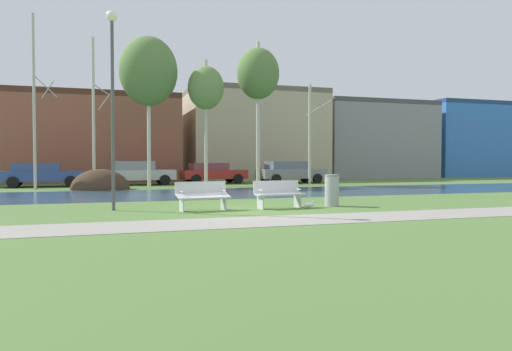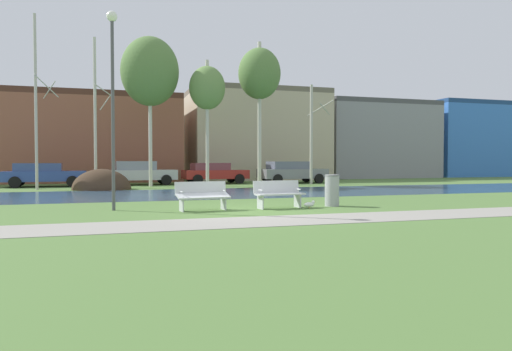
# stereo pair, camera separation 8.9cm
# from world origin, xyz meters

# --- Properties ---
(ground_plane) EXTENTS (120.00, 120.00, 0.00)m
(ground_plane) POSITION_xyz_m (0.00, 10.00, 0.00)
(ground_plane) COLOR #517538
(paved_path_strip) EXTENTS (60.00, 1.97, 0.01)m
(paved_path_strip) POSITION_xyz_m (0.00, -2.36, 0.01)
(paved_path_strip) COLOR gray
(paved_path_strip) RESTS_ON ground
(river_band) EXTENTS (80.00, 7.01, 0.01)m
(river_band) POSITION_xyz_m (0.00, 7.84, 0.00)
(river_band) COLOR #33516B
(river_band) RESTS_ON ground
(soil_mound) EXTENTS (2.99, 2.47, 2.15)m
(soil_mound) POSITION_xyz_m (-4.36, 12.36, 0.00)
(soil_mound) COLOR #423021
(soil_mound) RESTS_ON ground
(bench_left) EXTENTS (1.65, 0.73, 0.87)m
(bench_left) POSITION_xyz_m (-1.24, 0.59, 0.47)
(bench_left) COLOR silver
(bench_left) RESTS_ON ground
(bench_right) EXTENTS (1.65, 0.73, 0.87)m
(bench_right) POSITION_xyz_m (1.21, 0.59, 0.47)
(bench_right) COLOR silver
(bench_right) RESTS_ON ground
(trash_bin) EXTENTS (0.50, 0.50, 1.04)m
(trash_bin) POSITION_xyz_m (3.12, 0.67, 0.54)
(trash_bin) COLOR #999B9E
(trash_bin) RESTS_ON ground
(seagull) EXTENTS (0.41, 0.15, 0.25)m
(seagull) POSITION_xyz_m (2.10, 0.19, 0.13)
(seagull) COLOR white
(seagull) RESTS_ON ground
(streetlamp) EXTENTS (0.32, 0.32, 5.99)m
(streetlamp) POSITION_xyz_m (-3.80, 1.42, 3.93)
(streetlamp) COLOR #4C4C51
(streetlamp) RESTS_ON ground
(birch_far_left) EXTENTS (1.20, 2.07, 9.05)m
(birch_far_left) POSITION_xyz_m (-7.54, 13.10, 4.56)
(birch_far_left) COLOR #BCB7A8
(birch_far_left) RESTS_ON ground
(birch_left) EXTENTS (0.99, 1.78, 8.41)m
(birch_left) POSITION_xyz_m (-4.70, 14.49, 4.24)
(birch_left) COLOR beige
(birch_left) RESTS_ON ground
(birch_center_left) EXTENTS (3.34, 3.34, 8.70)m
(birch_center_left) POSITION_xyz_m (-1.68, 14.59, 6.68)
(birch_center_left) COLOR beige
(birch_center_left) RESTS_ON ground
(birch_center) EXTENTS (2.13, 2.13, 7.45)m
(birch_center) POSITION_xyz_m (1.58, 14.04, 5.76)
(birch_center) COLOR beige
(birch_center) RESTS_ON ground
(birch_center_right) EXTENTS (2.65, 2.65, 8.90)m
(birch_center_right) POSITION_xyz_m (5.01, 14.62, 6.89)
(birch_center_right) COLOR beige
(birch_center_right) RESTS_ON ground
(birch_right) EXTENTS (1.56, 2.71, 6.36)m
(birch_right) POSITION_xyz_m (8.45, 14.30, 3.30)
(birch_right) COLOR #BCB7A8
(birch_right) RESTS_ON ground
(parked_van_nearest_blue) EXTENTS (4.54, 2.16, 1.36)m
(parked_van_nearest_blue) POSITION_xyz_m (-7.63, 16.03, 0.73)
(parked_van_nearest_blue) COLOR #2D4793
(parked_van_nearest_blue) RESTS_ON ground
(parked_sedan_second_silver) EXTENTS (4.34, 2.10, 1.48)m
(parked_sedan_second_silver) POSITION_xyz_m (-2.19, 16.53, 0.78)
(parked_sedan_second_silver) COLOR #B2B5BC
(parked_sedan_second_silver) RESTS_ON ground
(parked_hatch_third_red) EXTENTS (4.30, 2.23, 1.35)m
(parked_hatch_third_red) POSITION_xyz_m (2.59, 16.98, 0.73)
(parked_hatch_third_red) COLOR maroon
(parked_hatch_third_red) RESTS_ON ground
(parked_wagon_fourth_grey) EXTENTS (4.58, 2.30, 1.45)m
(parked_wagon_fourth_grey) POSITION_xyz_m (7.66, 15.91, 0.77)
(parked_wagon_fourth_grey) COLOR slate
(parked_wagon_fourth_grey) RESTS_ON ground
(building_brick_low) EXTENTS (17.19, 7.90, 6.25)m
(building_brick_low) POSITION_xyz_m (-7.59, 23.43, 3.13)
(building_brick_low) COLOR brown
(building_brick_low) RESTS_ON ground
(building_beige_block) EXTENTS (10.75, 7.63, 7.17)m
(building_beige_block) POSITION_xyz_m (7.38, 23.56, 3.58)
(building_beige_block) COLOR #BCAD8E
(building_beige_block) RESTS_ON ground
(building_grey_warehouse) EXTENTS (10.34, 7.45, 6.73)m
(building_grey_warehouse) POSITION_xyz_m (18.61, 24.47, 3.36)
(building_grey_warehouse) COLOR gray
(building_grey_warehouse) RESTS_ON ground
(building_blue_store) EXTENTS (15.56, 7.79, 7.11)m
(building_blue_store) POSITION_xyz_m (32.54, 25.29, 3.55)
(building_blue_store) COLOR #3870C6
(building_blue_store) RESTS_ON ground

